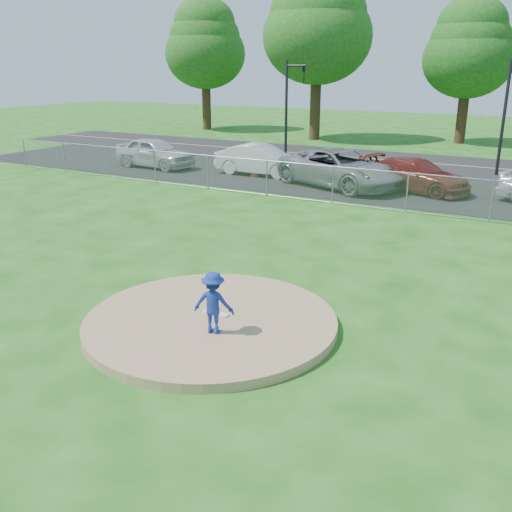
{
  "coord_description": "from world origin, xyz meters",
  "views": [
    {
      "loc": [
        6.23,
        -9.28,
        5.33
      ],
      "look_at": [
        0.0,
        2.0,
        1.0
      ],
      "focal_mm": 40.0,
      "sensor_mm": 36.0,
      "label": 1
    }
  ],
  "objects_px": {
    "tree_left": "(318,22)",
    "pitcher": "(213,303)",
    "parked_car_darkred": "(415,175)",
    "tree_far_left": "(205,43)",
    "parked_car_white": "(261,160)",
    "parked_car_silver": "(155,153)",
    "traffic_signal_left": "(290,100)",
    "traffic_cone": "(255,168)",
    "parked_car_gray": "(340,168)",
    "tree_center": "(470,47)"
  },
  "relations": [
    {
      "from": "traffic_signal_left",
      "to": "parked_car_white",
      "type": "bearing_deg",
      "value": -78.08
    },
    {
      "from": "traffic_signal_left",
      "to": "traffic_cone",
      "type": "relative_size",
      "value": 6.98
    },
    {
      "from": "parked_car_white",
      "to": "pitcher",
      "type": "bearing_deg",
      "value": -154.79
    },
    {
      "from": "parked_car_darkred",
      "to": "tree_far_left",
      "type": "bearing_deg",
      "value": 68.64
    },
    {
      "from": "traffic_signal_left",
      "to": "tree_center",
      "type": "bearing_deg",
      "value": 57.1
    },
    {
      "from": "traffic_cone",
      "to": "parked_car_white",
      "type": "distance_m",
      "value": 0.61
    },
    {
      "from": "tree_left",
      "to": "pitcher",
      "type": "xyz_separation_m",
      "value": [
        11.44,
        -31.55,
        -7.4
      ]
    },
    {
      "from": "tree_center",
      "to": "traffic_cone",
      "type": "xyz_separation_m",
      "value": [
        -6.6,
        -18.37,
        -6.06
      ]
    },
    {
      "from": "tree_left",
      "to": "traffic_signal_left",
      "type": "relative_size",
      "value": 2.24
    },
    {
      "from": "pitcher",
      "to": "parked_car_darkred",
      "type": "distance_m",
      "value": 16.51
    },
    {
      "from": "pitcher",
      "to": "parked_car_white",
      "type": "relative_size",
      "value": 0.28
    },
    {
      "from": "tree_far_left",
      "to": "parked_car_gray",
      "type": "xyz_separation_m",
      "value": [
        19.06,
        -17.75,
        -6.2
      ]
    },
    {
      "from": "parked_car_white",
      "to": "tree_far_left",
      "type": "bearing_deg",
      "value": 40.28
    },
    {
      "from": "traffic_signal_left",
      "to": "parked_car_white",
      "type": "height_order",
      "value": "traffic_signal_left"
    },
    {
      "from": "tree_far_left",
      "to": "tree_center",
      "type": "distance_m",
      "value": 21.03
    },
    {
      "from": "tree_center",
      "to": "tree_left",
      "type": "bearing_deg",
      "value": -163.3
    },
    {
      "from": "tree_far_left",
      "to": "traffic_signal_left",
      "type": "bearing_deg",
      "value": -39.73
    },
    {
      "from": "tree_far_left",
      "to": "parked_car_white",
      "type": "bearing_deg",
      "value": -49.39
    },
    {
      "from": "tree_left",
      "to": "traffic_signal_left",
      "type": "distance_m",
      "value": 10.48
    },
    {
      "from": "parked_car_silver",
      "to": "parked_car_white",
      "type": "distance_m",
      "value": 6.19
    },
    {
      "from": "tree_far_left",
      "to": "parked_car_silver",
      "type": "height_order",
      "value": "tree_far_left"
    },
    {
      "from": "parked_car_white",
      "to": "parked_car_darkred",
      "type": "height_order",
      "value": "parked_car_white"
    },
    {
      "from": "tree_center",
      "to": "parked_car_gray",
      "type": "distance_m",
      "value": 19.66
    },
    {
      "from": "tree_left",
      "to": "parked_car_gray",
      "type": "relative_size",
      "value": 2.05
    },
    {
      "from": "parked_car_silver",
      "to": "parked_car_gray",
      "type": "distance_m",
      "value": 10.72
    },
    {
      "from": "tree_left",
      "to": "parked_car_gray",
      "type": "distance_m",
      "value": 19.17
    },
    {
      "from": "tree_left",
      "to": "parked_car_darkred",
      "type": "height_order",
      "value": "tree_left"
    },
    {
      "from": "parked_car_silver",
      "to": "parked_car_darkred",
      "type": "relative_size",
      "value": 0.95
    },
    {
      "from": "pitcher",
      "to": "traffic_cone",
      "type": "bearing_deg",
      "value": -77.96
    },
    {
      "from": "parked_car_white",
      "to": "traffic_cone",
      "type": "bearing_deg",
      "value": 169.74
    },
    {
      "from": "tree_far_left",
      "to": "parked_car_darkred",
      "type": "relative_size",
      "value": 2.18
    },
    {
      "from": "pitcher",
      "to": "tree_far_left",
      "type": "bearing_deg",
      "value": -70.62
    },
    {
      "from": "traffic_signal_left",
      "to": "parked_car_gray",
      "type": "bearing_deg",
      "value": -49.2
    },
    {
      "from": "tree_left",
      "to": "traffic_cone",
      "type": "height_order",
      "value": "tree_left"
    },
    {
      "from": "tree_left",
      "to": "parked_car_gray",
      "type": "xyz_separation_m",
      "value": [
        8.06,
        -15.75,
        -7.38
      ]
    },
    {
      "from": "parked_car_silver",
      "to": "parked_car_white",
      "type": "bearing_deg",
      "value": -77.83
    },
    {
      "from": "tree_left",
      "to": "parked_car_white",
      "type": "distance_m",
      "value": 17.01
    },
    {
      "from": "tree_far_left",
      "to": "parked_car_white",
      "type": "xyz_separation_m",
      "value": [
        14.48,
        -16.89,
        -6.28
      ]
    },
    {
      "from": "tree_far_left",
      "to": "traffic_signal_left",
      "type": "height_order",
      "value": "tree_far_left"
    },
    {
      "from": "parked_car_darkred",
      "to": "pitcher",
      "type": "bearing_deg",
      "value": -163.59
    },
    {
      "from": "tree_center",
      "to": "traffic_cone",
      "type": "relative_size",
      "value": 12.27
    },
    {
      "from": "parked_car_darkred",
      "to": "parked_car_silver",
      "type": "bearing_deg",
      "value": 108.56
    },
    {
      "from": "tree_far_left",
      "to": "traffic_signal_left",
      "type": "relative_size",
      "value": 1.92
    },
    {
      "from": "pitcher",
      "to": "parked_car_silver",
      "type": "height_order",
      "value": "parked_car_silver"
    },
    {
      "from": "tree_center",
      "to": "traffic_signal_left",
      "type": "height_order",
      "value": "tree_center"
    },
    {
      "from": "tree_far_left",
      "to": "parked_car_white",
      "type": "distance_m",
      "value": 23.12
    },
    {
      "from": "tree_left",
      "to": "parked_car_gray",
      "type": "bearing_deg",
      "value": -62.89
    },
    {
      "from": "tree_left",
      "to": "parked_car_silver",
      "type": "relative_size",
      "value": 2.66
    },
    {
      "from": "tree_center",
      "to": "parked_car_gray",
      "type": "height_order",
      "value": "tree_center"
    },
    {
      "from": "tree_left",
      "to": "pitcher",
      "type": "height_order",
      "value": "tree_left"
    }
  ]
}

